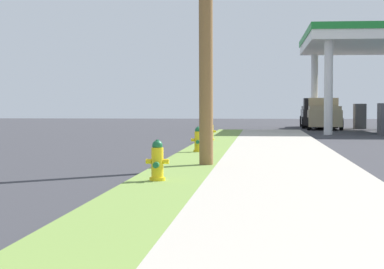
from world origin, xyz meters
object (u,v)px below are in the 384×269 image
object	(u,v)px
fire_hydrant_third	(198,141)
truck_tan_at_forecourt	(323,115)
fire_hydrant_fourth	(211,132)
fire_hydrant_second	(157,163)
truck_black_on_apron	(317,114)

from	to	relation	value
fire_hydrant_third	truck_tan_at_forecourt	bearing A→B (deg)	76.91
fire_hydrant_third	fire_hydrant_fourth	size ratio (longest dim) A/B	1.00
fire_hydrant_fourth	truck_tan_at_forecourt	size ratio (longest dim) A/B	0.14
fire_hydrant_third	fire_hydrant_fourth	world-z (taller)	same
fire_hydrant_second	truck_black_on_apron	world-z (taller)	truck_black_on_apron
fire_hydrant_second	truck_black_on_apron	xyz separation A→B (m)	(5.57, 35.84, 0.47)
fire_hydrant_second	fire_hydrant_fourth	size ratio (longest dim) A/B	1.00
fire_hydrant_third	truck_black_on_apron	bearing A→B (deg)	78.67
truck_tan_at_forecourt	fire_hydrant_third	bearing A→B (deg)	-103.09
truck_black_on_apron	fire_hydrant_second	bearing A→B (deg)	-98.83
fire_hydrant_fourth	truck_black_on_apron	distance (m)	21.40
fire_hydrant_third	truck_tan_at_forecourt	distance (m)	25.30
fire_hydrant_second	truck_tan_at_forecourt	distance (m)	33.27
fire_hydrant_third	truck_black_on_apron	size ratio (longest dim) A/B	0.14
fire_hydrant_fourth	fire_hydrant_second	bearing A→B (deg)	-89.54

